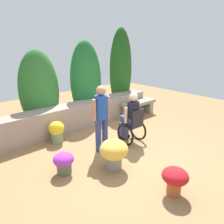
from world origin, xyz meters
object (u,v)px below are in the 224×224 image
at_px(person_in_wheelchair, 131,120).
at_px(person_standing_companion, 101,115).
at_px(flower_pot_red_accent, 64,162).
at_px(flower_pot_small_foreground, 114,152).
at_px(stone_bench, 138,106).
at_px(flower_pot_purple_near, 57,131).
at_px(flower_pot_terracotta_by_wall, 175,178).

height_order(person_in_wheelchair, person_standing_companion, person_standing_companion).
height_order(flower_pot_red_accent, flower_pot_small_foreground, flower_pot_small_foreground).
bearing_deg(flower_pot_small_foreground, person_standing_companion, 68.58).
bearing_deg(stone_bench, person_in_wheelchair, -149.90).
xyz_separation_m(flower_pot_purple_near, flower_pot_red_accent, (-0.54, -1.32, -0.06)).
bearing_deg(person_standing_companion, person_in_wheelchair, -8.77).
height_order(person_standing_companion, flower_pot_red_accent, person_standing_companion).
xyz_separation_m(person_in_wheelchair, flower_pot_small_foreground, (-1.13, -0.59, -0.25)).
relative_size(flower_pot_terracotta_by_wall, flower_pot_red_accent, 1.12).
bearing_deg(person_standing_companion, flower_pot_red_accent, -166.05).
xyz_separation_m(stone_bench, flower_pot_purple_near, (-3.18, -0.01, -0.03)).
bearing_deg(person_in_wheelchair, flower_pot_terracotta_by_wall, -104.83).
distance_m(person_in_wheelchair, flower_pot_red_accent, 2.01).
xyz_separation_m(flower_pot_terracotta_by_wall, flower_pot_red_accent, (-1.10, 1.78, -0.06)).
relative_size(flower_pot_terracotta_by_wall, flower_pot_small_foreground, 0.78).
bearing_deg(flower_pot_small_foreground, flower_pot_red_accent, 148.23).
relative_size(person_standing_companion, flower_pot_purple_near, 2.74).
height_order(person_standing_companion, flower_pot_purple_near, person_standing_companion).
xyz_separation_m(stone_bench, flower_pot_red_accent, (-3.72, -1.34, -0.09)).
relative_size(person_in_wheelchair, flower_pot_purple_near, 2.32).
height_order(person_in_wheelchair, flower_pot_small_foreground, person_in_wheelchair).
height_order(stone_bench, flower_pot_small_foreground, flower_pot_small_foreground).
bearing_deg(flower_pot_purple_near, flower_pot_terracotta_by_wall, -79.77).
relative_size(stone_bench, person_in_wheelchair, 1.05).
bearing_deg(flower_pot_purple_near, stone_bench, 0.23).
bearing_deg(flower_pot_small_foreground, stone_bench, 32.96).
distance_m(person_in_wheelchair, flower_pot_purple_near, 1.94).
height_order(flower_pot_purple_near, flower_pot_red_accent, flower_pot_purple_near).
distance_m(stone_bench, flower_pot_terracotta_by_wall, 4.07).
distance_m(person_in_wheelchair, person_standing_companion, 0.89).
xyz_separation_m(flower_pot_purple_near, flower_pot_small_foreground, (0.31, -1.85, 0.06)).
bearing_deg(stone_bench, flower_pot_small_foreground, -153.09).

